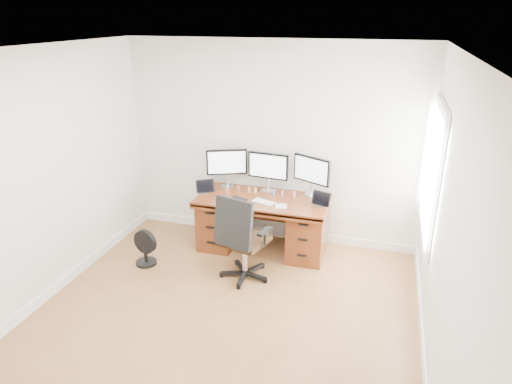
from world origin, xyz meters
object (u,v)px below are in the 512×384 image
(office_chair, at_px, (242,252))
(keyboard, at_px, (264,202))
(floor_fan, at_px, (145,248))
(monitor_center, at_px, (268,167))
(desk, at_px, (263,222))

(office_chair, height_order, keyboard, office_chair)
(floor_fan, bearing_deg, monitor_center, 49.02)
(office_chair, height_order, floor_fan, office_chair)
(floor_fan, xyz_separation_m, monitor_center, (1.32, 1.05, 0.86))
(desk, xyz_separation_m, keyboard, (0.05, -0.16, 0.36))
(floor_fan, height_order, monitor_center, monitor_center)
(desk, distance_m, monitor_center, 0.72)
(desk, relative_size, monitor_center, 3.09)
(office_chair, xyz_separation_m, keyboard, (0.09, 0.62, 0.40))
(floor_fan, distance_m, monitor_center, 1.89)
(office_chair, relative_size, monitor_center, 1.96)
(desk, height_order, office_chair, office_chair)
(floor_fan, bearing_deg, keyboard, 35.75)
(office_chair, bearing_deg, desk, 102.66)
(desk, distance_m, office_chair, 0.79)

